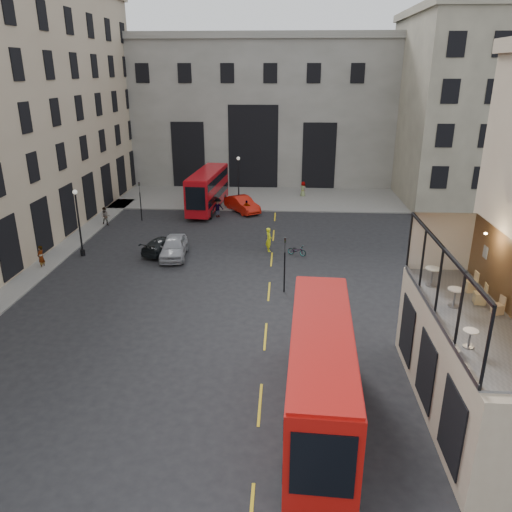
# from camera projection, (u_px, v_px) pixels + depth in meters

# --- Properties ---
(ground) EXTENTS (140.00, 140.00, 0.00)m
(ground) POSITION_uv_depth(u_px,v_px,m) (305.00, 406.00, 21.88)
(ground) COLOR black
(ground) RESTS_ON ground
(host_frontage) EXTENTS (3.00, 11.00, 4.50)m
(host_frontage) POSITION_uv_depth(u_px,v_px,m) (464.00, 367.00, 20.74)
(host_frontage) COLOR #C0AD90
(host_frontage) RESTS_ON ground
(cafe_floor) EXTENTS (3.00, 10.00, 0.10)m
(cafe_floor) POSITION_uv_depth(u_px,v_px,m) (472.00, 317.00, 19.94)
(cafe_floor) COLOR slate
(cafe_floor) RESTS_ON host_frontage
(gateway) EXTENTS (35.00, 10.60, 18.00)m
(gateway) POSITION_uv_depth(u_px,v_px,m) (256.00, 107.00, 63.75)
(gateway) COLOR #9C9991
(gateway) RESTS_ON ground
(building_right) EXTENTS (16.60, 18.60, 20.00)m
(building_right) POSITION_uv_depth(u_px,v_px,m) (479.00, 104.00, 54.54)
(building_right) COLOR #A9A289
(building_right) RESTS_ON ground
(pavement_far) EXTENTS (40.00, 12.00, 0.12)m
(pavement_far) POSITION_uv_depth(u_px,v_px,m) (242.00, 197.00, 57.72)
(pavement_far) COLOR slate
(pavement_far) RESTS_ON ground
(traffic_light_near) EXTENTS (0.16, 0.20, 3.80)m
(traffic_light_near) POSITION_uv_depth(u_px,v_px,m) (285.00, 258.00, 32.31)
(traffic_light_near) COLOR black
(traffic_light_near) RESTS_ON ground
(traffic_light_far) EXTENTS (0.16, 0.20, 3.80)m
(traffic_light_far) POSITION_uv_depth(u_px,v_px,m) (140.00, 196.00, 48.03)
(traffic_light_far) COLOR black
(traffic_light_far) RESTS_ON ground
(street_lamp_a) EXTENTS (0.36, 0.36, 5.33)m
(street_lamp_a) POSITION_uv_depth(u_px,v_px,m) (79.00, 227.00, 38.79)
(street_lamp_a) COLOR black
(street_lamp_a) RESTS_ON ground
(street_lamp_b) EXTENTS (0.36, 0.36, 5.33)m
(street_lamp_b) POSITION_uv_depth(u_px,v_px,m) (239.00, 184.00, 53.16)
(street_lamp_b) COLOR black
(street_lamp_b) RESTS_ON ground
(bus_near) EXTENTS (3.01, 10.87, 4.29)m
(bus_near) POSITION_uv_depth(u_px,v_px,m) (321.00, 370.00, 20.23)
(bus_near) COLOR #B0100C
(bus_near) RESTS_ON ground
(bus_far) EXTENTS (3.14, 10.34, 4.06)m
(bus_far) POSITION_uv_depth(u_px,v_px,m) (208.00, 188.00, 52.01)
(bus_far) COLOR #A40B12
(bus_far) RESTS_ON ground
(car_a) EXTENTS (2.31, 4.91, 1.62)m
(car_a) POSITION_uv_depth(u_px,v_px,m) (174.00, 247.00, 39.11)
(car_a) COLOR #9A9BA1
(car_a) RESTS_ON ground
(car_b) EXTENTS (4.21, 4.96, 1.61)m
(car_b) POSITION_uv_depth(u_px,v_px,m) (242.00, 204.00, 51.61)
(car_b) COLOR #B4170B
(car_b) RESTS_ON ground
(car_c) EXTENTS (3.44, 4.85, 1.30)m
(car_c) POSITION_uv_depth(u_px,v_px,m) (164.00, 245.00, 40.09)
(car_c) COLOR black
(car_c) RESTS_ON ground
(bicycle) EXTENTS (1.62, 1.09, 0.81)m
(bicycle) POSITION_uv_depth(u_px,v_px,m) (297.00, 250.00, 39.56)
(bicycle) COLOR gray
(bicycle) RESTS_ON ground
(cyclist) EXTENTS (0.64, 0.81, 1.97)m
(cyclist) POSITION_uv_depth(u_px,v_px,m) (269.00, 240.00, 40.28)
(cyclist) COLOR #F8FF1A
(cyclist) RESTS_ON ground
(pedestrian_a) EXTENTS (0.96, 0.80, 1.77)m
(pedestrian_a) POSITION_uv_depth(u_px,v_px,m) (105.00, 217.00, 46.98)
(pedestrian_a) COLOR gray
(pedestrian_a) RESTS_ON ground
(pedestrian_b) EXTENTS (1.44, 1.29, 1.93)m
(pedestrian_b) POSITION_uv_depth(u_px,v_px,m) (218.00, 208.00, 49.69)
(pedestrian_b) COLOR gray
(pedestrian_b) RESTS_ON ground
(pedestrian_c) EXTENTS (0.95, 0.41, 1.60)m
(pedestrian_c) POSITION_uv_depth(u_px,v_px,m) (247.00, 208.00, 50.14)
(pedestrian_c) COLOR gray
(pedestrian_c) RESTS_ON ground
(pedestrian_d) EXTENTS (0.92, 1.04, 1.79)m
(pedestrian_d) POSITION_uv_depth(u_px,v_px,m) (303.00, 189.00, 57.70)
(pedestrian_d) COLOR gray
(pedestrian_d) RESTS_ON ground
(pedestrian_e) EXTENTS (0.50, 0.69, 1.74)m
(pedestrian_e) POSITION_uv_depth(u_px,v_px,m) (41.00, 257.00, 36.85)
(pedestrian_e) COLOR gray
(pedestrian_e) RESTS_ON ground
(cafe_table_near) EXTENTS (0.54, 0.54, 0.67)m
(cafe_table_near) POSITION_uv_depth(u_px,v_px,m) (470.00, 336.00, 17.57)
(cafe_table_near) COLOR silver
(cafe_table_near) RESTS_ON cafe_floor
(cafe_table_mid) EXTENTS (0.63, 0.63, 0.79)m
(cafe_table_mid) POSITION_uv_depth(u_px,v_px,m) (455.00, 295.00, 20.60)
(cafe_table_mid) COLOR white
(cafe_table_mid) RESTS_ON cafe_floor
(cafe_table_far) EXTENTS (0.68, 0.68, 0.84)m
(cafe_table_far) POSITION_uv_depth(u_px,v_px,m) (433.00, 274.00, 22.59)
(cafe_table_far) COLOR beige
(cafe_table_far) RESTS_ON cafe_floor
(cafe_chair_b) EXTENTS (0.45, 0.45, 0.76)m
(cafe_chair_b) POSITION_uv_depth(u_px,v_px,m) (498.00, 308.00, 20.09)
(cafe_chair_b) COLOR tan
(cafe_chair_b) RESTS_ON cafe_floor
(cafe_chair_c) EXTENTS (0.50, 0.50, 0.90)m
(cafe_chair_c) POSITION_uv_depth(u_px,v_px,m) (480.00, 297.00, 20.94)
(cafe_chair_c) COLOR tan
(cafe_chair_c) RESTS_ON cafe_floor
(cafe_chair_d) EXTENTS (0.48, 0.48, 0.93)m
(cafe_chair_d) POSITION_uv_depth(u_px,v_px,m) (471.00, 285.00, 22.10)
(cafe_chair_d) COLOR #D7B77C
(cafe_chair_d) RESTS_ON cafe_floor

